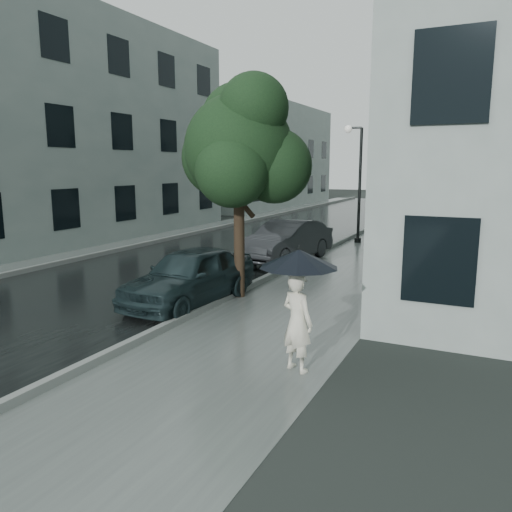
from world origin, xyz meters
The scene contains 14 objects.
ground centered at (0.00, 0.00, 0.00)m, with size 120.00×120.00×0.00m, color black.
sidewalk centered at (0.25, 12.00, 0.00)m, with size 3.50×60.00×0.01m, color slate.
kerb_near centered at (-1.57, 12.00, 0.07)m, with size 0.15×60.00×0.15m, color slate.
asphalt_road centered at (-5.08, 12.00, 0.00)m, with size 6.85×60.00×0.00m, color black.
kerb_far centered at (-8.57, 12.00, 0.07)m, with size 0.15×60.00×0.15m, color slate.
sidewalk_far centered at (-9.50, 12.00, 0.00)m, with size 1.70×60.00×0.01m, color #4C5451.
building_far_a centered at (-13.77, 8.00, 4.75)m, with size 7.02×20.00×9.50m.
building_far_b centered at (-13.77, 30.00, 4.00)m, with size 7.02×18.00×8.00m.
pedestrian centered at (1.45, -0.38, 0.79)m, with size 0.57×0.38×1.57m, color silver.
umbrella centered at (1.47, -0.42, 1.81)m, with size 1.53×1.53×1.06m.
street_tree centered at (-1.45, 3.35, 3.62)m, with size 3.35×3.04×5.25m.
lamp_post centered at (-1.16, 13.22, 2.77)m, with size 0.85×0.33×4.82m.
car_near centered at (-2.20, 2.21, 0.67)m, with size 1.56×3.89×1.32m, color #1B2B2D.
car_far centered at (-2.20, 8.18, 0.69)m, with size 1.44×4.13×1.36m, color #272A2D.
Camera 1 is at (4.07, -7.37, 3.19)m, focal length 35.00 mm.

